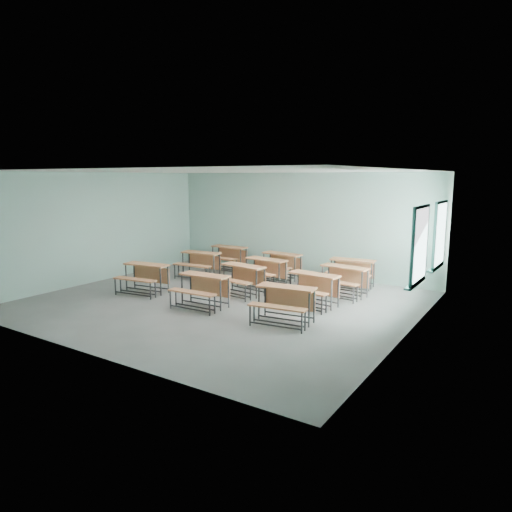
# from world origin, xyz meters

# --- Properties ---
(room) EXTENTS (9.04, 8.04, 3.24)m
(room) POSITION_xyz_m (0.08, 0.03, 1.60)
(room) COLOR gray
(room) RESTS_ON ground
(desk_unit_r0c0) EXTENTS (1.34, 0.99, 0.78)m
(desk_unit_r0c0) POSITION_xyz_m (-2.28, -0.42, 0.52)
(desk_unit_r0c0) COLOR #C47246
(desk_unit_r0c0) RESTS_ON ground
(desk_unit_r0c1) EXTENTS (1.27, 0.88, 0.78)m
(desk_unit_r0c1) POSITION_xyz_m (-0.11, -0.65, 0.52)
(desk_unit_r0c1) COLOR #C47246
(desk_unit_r0c1) RESTS_ON ground
(desk_unit_r0c2) EXTENTS (1.34, 0.98, 0.78)m
(desk_unit_r0c2) POSITION_xyz_m (2.11, -0.64, 0.52)
(desk_unit_r0c2) COLOR #C47246
(desk_unit_r0c2) RESTS_ON ground
(desk_unit_r1c1) EXTENTS (1.33, 0.98, 0.78)m
(desk_unit_r1c1) POSITION_xyz_m (-0.00, 0.82, 0.52)
(desk_unit_r1c1) COLOR #C47246
(desk_unit_r1c1) RESTS_ON ground
(desk_unit_r1c2) EXTENTS (1.32, 0.96, 0.78)m
(desk_unit_r1c2) POSITION_xyz_m (2.03, 0.85, 0.52)
(desk_unit_r1c2) COLOR #C47246
(desk_unit_r1c2) RESTS_ON ground
(desk_unit_r2c0) EXTENTS (1.32, 0.95, 0.78)m
(desk_unit_r2c0) POSITION_xyz_m (-2.28, 1.85, 0.52)
(desk_unit_r2c0) COLOR #C47246
(desk_unit_r2c0) RESTS_ON ground
(desk_unit_r2c1) EXTENTS (1.32, 0.96, 0.78)m
(desk_unit_r2c1) POSITION_xyz_m (0.01, 1.95, 0.52)
(desk_unit_r2c1) COLOR #C47246
(desk_unit_r2c1) RESTS_ON ground
(desk_unit_r2c2) EXTENTS (1.32, 0.96, 0.78)m
(desk_unit_r2c2) POSITION_xyz_m (2.30, 2.11, 0.52)
(desk_unit_r2c2) COLOR #C47246
(desk_unit_r2c2) RESTS_ON ground
(desk_unit_r3c0) EXTENTS (1.25, 0.84, 0.78)m
(desk_unit_r3c0) POSITION_xyz_m (-2.25, 3.29, 0.52)
(desk_unit_r3c0) COLOR #C47246
(desk_unit_r3c0) RESTS_ON ground
(desk_unit_r3c1) EXTENTS (1.31, 0.94, 0.78)m
(desk_unit_r3c1) POSITION_xyz_m (-0.08, 3.02, 0.52)
(desk_unit_r3c1) COLOR #C47246
(desk_unit_r3c1) RESTS_ON ground
(desk_unit_r3c2) EXTENTS (1.32, 0.96, 0.78)m
(desk_unit_r3c2) POSITION_xyz_m (2.13, 3.18, 0.52)
(desk_unit_r3c2) COLOR #C47246
(desk_unit_r3c2) RESTS_ON ground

